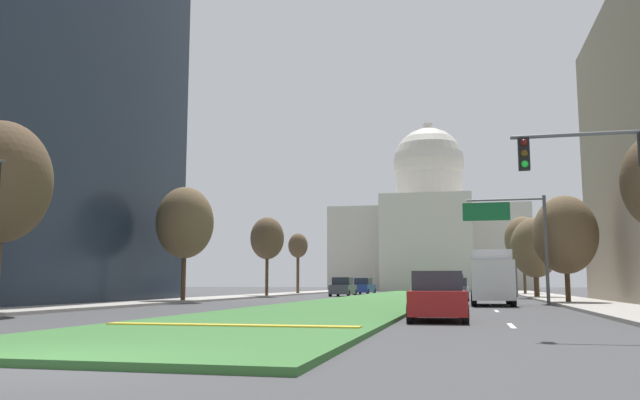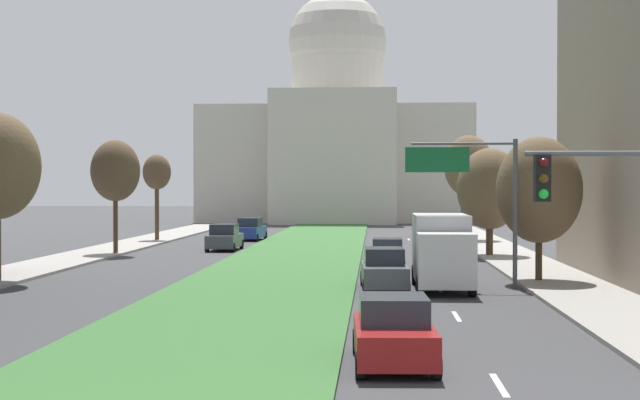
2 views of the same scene
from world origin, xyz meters
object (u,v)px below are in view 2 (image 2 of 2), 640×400
(sedan_very_far, at_px, (251,230))
(sedan_lead_stopped, at_px, (394,333))
(street_tree_right_far, at_px, (490,189))
(street_tree_left_distant, at_px, (157,174))
(sedan_far_horizon, at_px, (225,238))
(capitol_building, at_px, (337,141))
(traffic_light_far_right, at_px, (462,202))
(street_tree_right_mid, at_px, (539,190))
(sedan_distant, at_px, (387,255))
(box_truck_delivery, at_px, (442,251))
(overhead_guide_sign, at_px, (476,182))
(sedan_midblock, at_px, (384,270))
(street_tree_right_distant, at_px, (469,166))
(street_tree_left_far, at_px, (115,171))

(sedan_very_far, bearing_deg, sedan_lead_stopped, -78.18)
(street_tree_right_far, distance_m, street_tree_left_distant, 28.52)
(street_tree_right_far, xyz_separation_m, sedan_far_horizon, (-17.45, 4.86, -3.40))
(capitol_building, height_order, traffic_light_far_right, capitol_building)
(capitol_building, bearing_deg, street_tree_right_far, -78.41)
(street_tree_right_mid, bearing_deg, sedan_distant, 137.65)
(street_tree_left_distant, relative_size, box_truck_delivery, 1.08)
(overhead_guide_sign, bearing_deg, sedan_midblock, -166.39)
(street_tree_right_distant, distance_m, sedan_midblock, 35.19)
(traffic_light_far_right, bearing_deg, sedan_distant, -110.65)
(traffic_light_far_right, xyz_separation_m, box_truck_delivery, (-3.04, -22.93, -1.64))
(street_tree_right_far, height_order, sedan_far_horizon, street_tree_right_far)
(street_tree_right_mid, relative_size, sedan_midblock, 1.52)
(sedan_far_horizon, height_order, box_truck_delivery, box_truck_delivery)
(street_tree_right_far, relative_size, sedan_distant, 1.65)
(traffic_light_far_right, relative_size, sedan_lead_stopped, 1.22)
(street_tree_left_distant, relative_size, sedan_lead_stopped, 1.62)
(street_tree_right_far, distance_m, box_truck_delivery, 18.41)
(sedan_very_far, bearing_deg, street_tree_left_distant, -165.16)
(street_tree_left_distant, bearing_deg, capitol_building, 74.04)
(overhead_guide_sign, xyz_separation_m, sedan_lead_stopped, (-3.92, -17.28, -3.81))
(overhead_guide_sign, bearing_deg, sedan_distant, 114.40)
(overhead_guide_sign, height_order, sedan_midblock, overhead_guide_sign)
(street_tree_right_far, height_order, sedan_distant, street_tree_right_far)
(sedan_very_far, bearing_deg, sedan_distant, -66.77)
(capitol_building, bearing_deg, sedan_distant, -85.30)
(street_tree_left_distant, distance_m, sedan_very_far, 8.81)
(overhead_guide_sign, relative_size, street_tree_left_distant, 0.94)
(street_tree_right_distant, xyz_separation_m, sedan_very_far, (-17.64, 0.24, -5.14))
(traffic_light_far_right, distance_m, sedan_midblock, 23.88)
(sedan_midblock, bearing_deg, sedan_lead_stopped, -89.75)
(overhead_guide_sign, height_order, street_tree_left_distant, street_tree_left_distant)
(street_tree_right_mid, relative_size, sedan_very_far, 1.40)
(street_tree_left_far, distance_m, street_tree_right_far, 23.77)
(sedan_lead_stopped, distance_m, sedan_far_horizon, 40.52)
(traffic_light_far_right, height_order, sedan_midblock, traffic_light_far_right)
(sedan_midblock, distance_m, box_truck_delivery, 2.62)
(street_tree_left_far, xyz_separation_m, box_truck_delivery, (19.49, -18.00, -3.71))
(traffic_light_far_right, distance_m, sedan_distant, 15.09)
(street_tree_left_far, xyz_separation_m, sedan_distant, (17.28, -8.98, -4.61))
(street_tree_left_far, distance_m, sedan_far_horizon, 9.01)
(overhead_guide_sign, height_order, street_tree_right_mid, street_tree_right_mid)
(sedan_very_far, bearing_deg, sedan_midblock, -72.95)
(sedan_lead_stopped, relative_size, box_truck_delivery, 0.67)
(street_tree_left_far, height_order, street_tree_right_far, street_tree_left_far)
(street_tree_left_far, relative_size, sedan_lead_stopped, 1.73)
(capitol_building, relative_size, sedan_distant, 8.04)
(overhead_guide_sign, xyz_separation_m, street_tree_right_far, (2.74, 16.92, -0.36))
(street_tree_right_far, relative_size, sedan_very_far, 1.42)
(capitol_building, relative_size, sedan_very_far, 6.94)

